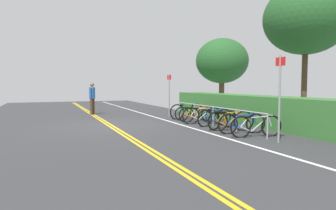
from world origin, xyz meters
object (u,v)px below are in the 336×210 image
at_px(bicycle_2, 198,114).
at_px(bicycle_3, 202,116).
at_px(bicycle_6, 231,121).
at_px(sign_post_near, 169,91).
at_px(bicycle_0, 187,111).
at_px(bicycle_4, 215,117).
at_px(bike_rack, 213,111).
at_px(bicycle_1, 193,114).
at_px(bicycle_7, 242,123).
at_px(tree_mid, 306,19).
at_px(tree_near_left, 222,61).
at_px(sign_post_far, 280,91).
at_px(pedestrian, 92,96).
at_px(bicycle_8, 256,126).
at_px(bicycle_5, 222,120).

relative_size(bicycle_2, bicycle_3, 1.03).
relative_size(bicycle_6, sign_post_near, 0.74).
distance_m(bicycle_0, bicycle_4, 2.71).
height_order(bike_rack, bicycle_1, bike_rack).
xyz_separation_m(bicycle_6, bicycle_7, (0.66, -0.00, -0.02)).
bearing_deg(tree_mid, tree_near_left, 176.58).
height_order(bicycle_4, bicycle_6, bicycle_6).
height_order(tree_near_left, tree_mid, tree_mid).
relative_size(sign_post_far, tree_near_left, 0.57).
height_order(pedestrian, sign_post_far, sign_post_far).
height_order(bike_rack, tree_near_left, tree_near_left).
xyz_separation_m(bike_rack, bicycle_8, (2.74, -0.07, -0.25)).
xyz_separation_m(pedestrian, sign_post_far, (10.33, 3.73, 0.45)).
height_order(bicycle_3, bicycle_6, bicycle_6).
distance_m(bicycle_0, bicycle_3, 2.00).
xyz_separation_m(bicycle_4, bicycle_6, (1.33, -0.13, 0.02)).
height_order(bicycle_0, tree_mid, tree_mid).
distance_m(sign_post_near, tree_mid, 7.04).
height_order(bicycle_4, tree_near_left, tree_near_left).
bearing_deg(bicycle_7, bicycle_0, 177.50).
distance_m(bicycle_1, sign_post_near, 2.20).
height_order(bicycle_6, pedestrian, pedestrian).
bearing_deg(bike_rack, bicycle_4, 81.70).
relative_size(bicycle_1, bicycle_6, 1.01).
xyz_separation_m(sign_post_far, tree_mid, (-2.15, 3.18, 2.69)).
distance_m(bicycle_6, pedestrian, 8.78).
bearing_deg(pedestrian, bicycle_8, 21.85).
height_order(bicycle_3, bicycle_5, bicycle_3).
distance_m(bicycle_4, sign_post_far, 3.91).
bearing_deg(bicycle_8, bicycle_2, 178.66).
xyz_separation_m(bicycle_1, pedestrian, (-4.61, -3.91, 0.71)).
height_order(bicycle_2, bicycle_7, bicycle_7).
bearing_deg(sign_post_far, bicycle_3, -179.70).
distance_m(bicycle_5, bicycle_7, 1.28).
bearing_deg(bicycle_4, bicycle_3, -167.35).
relative_size(bicycle_4, sign_post_far, 0.69).
bearing_deg(bike_rack, bicycle_5, -1.84).
distance_m(bicycle_0, bicycle_2, 1.32).
xyz_separation_m(bicycle_2, sign_post_far, (5.13, -0.11, 1.14)).
xyz_separation_m(bicycle_4, sign_post_near, (-3.90, -0.36, 0.99)).
xyz_separation_m(bike_rack, bicycle_6, (1.34, -0.07, -0.24)).
xyz_separation_m(bicycle_2, pedestrian, (-5.20, -3.83, 0.69)).
relative_size(bicycle_8, pedestrian, 0.99).
height_order(bicycle_1, sign_post_far, sign_post_far).
xyz_separation_m(bike_rack, bicycle_7, (2.00, -0.07, -0.25)).
relative_size(bicycle_7, tree_mid, 0.31).
bearing_deg(sign_post_near, bicycle_7, 2.20).
bearing_deg(sign_post_near, bicycle_0, 19.98).
bearing_deg(sign_post_far, pedestrian, -160.16).
bearing_deg(bicycle_1, tree_mid, 39.97).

